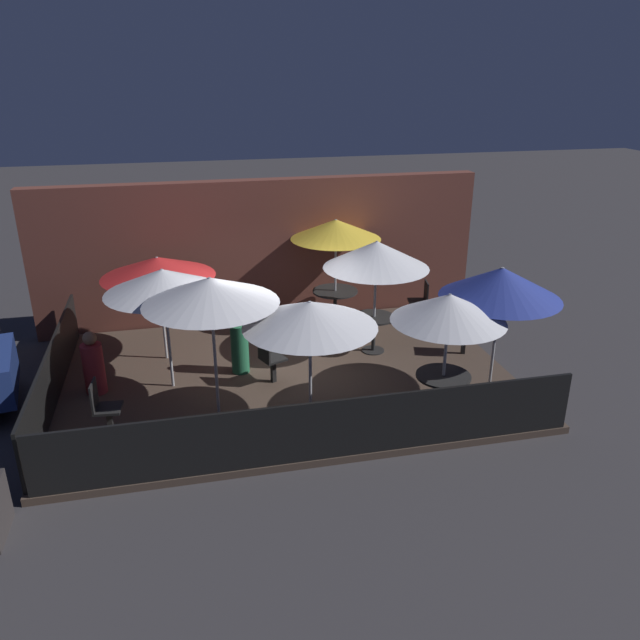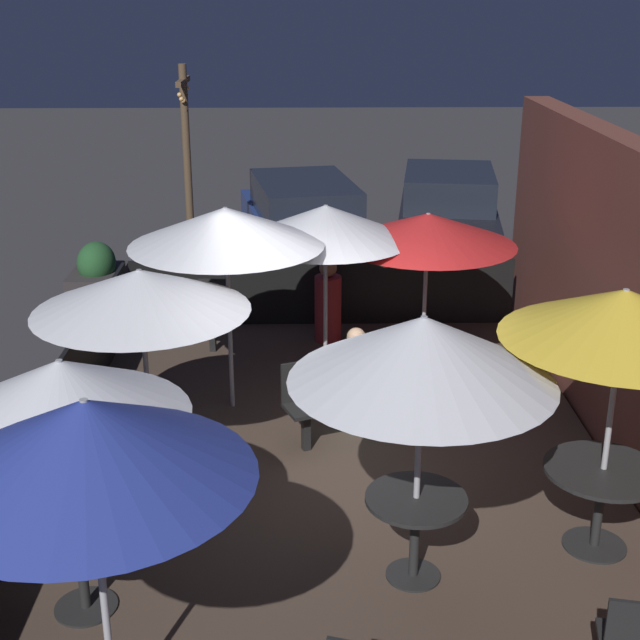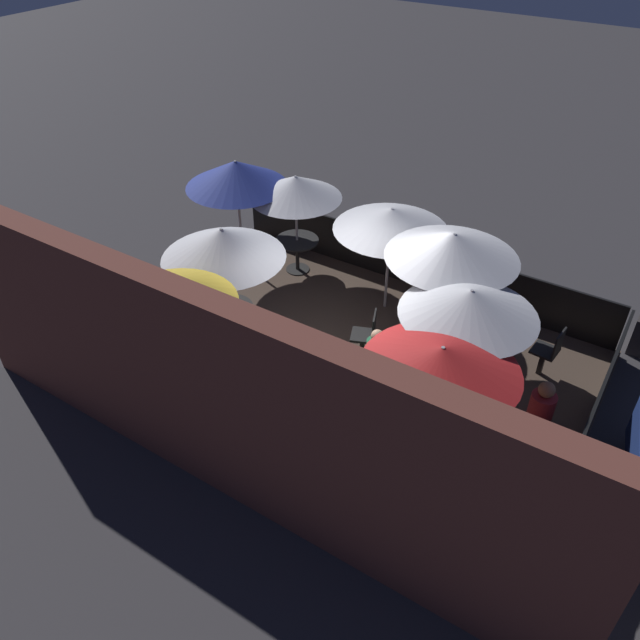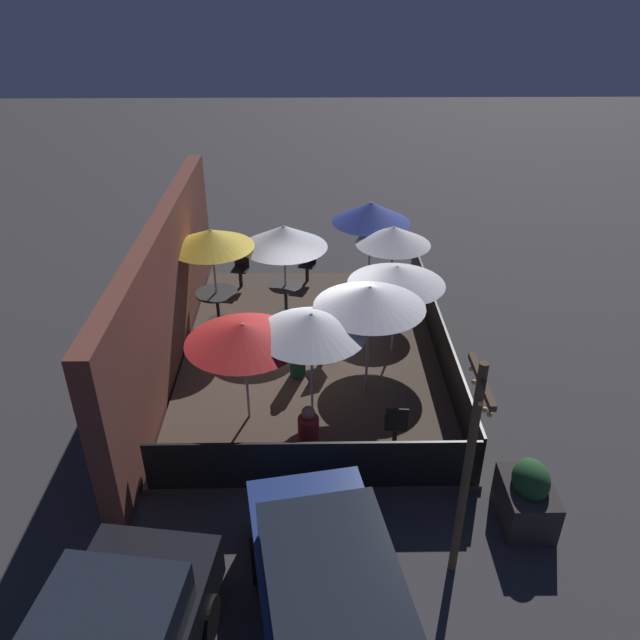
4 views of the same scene
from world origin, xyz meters
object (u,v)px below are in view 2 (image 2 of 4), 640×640
object	(u,v)px
patio_umbrella_2	(62,390)
parked_car_1	(448,213)
dining_table_1	(602,484)
patron_1	(328,305)
planter_box	(98,285)
patio_chair_1	(303,403)
dining_table_2	(80,546)
patio_umbrella_0	(423,350)
patron_0	(356,383)
patio_umbrella_6	(88,440)
parked_car_0	(305,225)
light_post	(188,171)
patio_umbrella_1	(623,315)
patio_chair_2	(213,312)
patio_umbrella_7	(326,223)
patio_umbrella_4	(140,291)
patio_umbrella_5	(226,227)
dining_table_0	(416,514)
patio_umbrella_3	(428,229)

from	to	relation	value
patio_umbrella_2	parked_car_1	world-z (taller)	patio_umbrella_2
dining_table_1	patron_1	distance (m)	5.36
planter_box	parked_car_1	bearing A→B (deg)	118.17
patio_chair_1	dining_table_2	bearing A→B (deg)	-55.33
patio_umbrella_0	patio_chair_1	distance (m)	2.84
dining_table_2	patron_0	world-z (taller)	patron_0
patio_umbrella_6	dining_table_2	distance (m)	1.90
dining_table_2	parked_car_0	xyz separation A→B (m)	(-9.17, 1.73, 0.16)
patio_umbrella_0	patio_umbrella_2	size ratio (longest dim) A/B	1.08
patron_0	light_post	distance (m)	5.49
patio_umbrella_1	patron_1	bearing A→B (deg)	-155.88
patio_chair_1	patio_chair_2	xyz separation A→B (m)	(-2.74, -1.20, 0.02)
patron_1	parked_car_0	world-z (taller)	parked_car_0
patio_umbrella_7	light_post	distance (m)	4.06
patio_umbrella_2	planter_box	bearing A→B (deg)	-168.90
patio_chair_1	patio_umbrella_4	bearing A→B (deg)	-96.39
patio_umbrella_2	patio_chair_1	bearing A→B (deg)	146.64
patron_0	patio_umbrella_5	bearing A→B (deg)	89.32
patio_umbrella_0	patio_umbrella_1	size ratio (longest dim) A/B	0.97
patio_umbrella_6	patio_umbrella_1	bearing A→B (deg)	115.95
patio_umbrella_5	patio_umbrella_7	xyz separation A→B (m)	(-0.74, 1.09, -0.15)
patio_umbrella_7	patio_chair_1	distance (m)	2.30
patio_umbrella_0	parked_car_0	distance (m)	8.95
dining_table_0	patron_0	world-z (taller)	patron_0
planter_box	parked_car_1	size ratio (longest dim) A/B	0.27
patio_umbrella_4	dining_table_1	world-z (taller)	patio_umbrella_4
patio_chair_2	patron_1	bearing A→B (deg)	106.53
patio_umbrella_4	patio_umbrella_6	bearing A→B (deg)	4.55
patio_umbrella_1	parked_car_0	xyz separation A→B (m)	(-8.42, -2.50, -1.42)
dining_table_1	parked_car_1	xyz separation A→B (m)	(-9.23, 0.10, 0.11)
patron_1	light_post	xyz separation A→B (m)	(-2.20, -2.10, 1.41)
parked_car_1	dining_table_2	bearing A→B (deg)	-15.49
patio_umbrella_0	patio_umbrella_6	xyz separation A→B (m)	(1.45, -2.16, 0.04)
light_post	parked_car_1	size ratio (longest dim) A/B	0.84
light_post	patio_umbrella_0	bearing A→B (deg)	19.61
patio_umbrella_1	parked_car_1	bearing A→B (deg)	179.38
planter_box	dining_table_1	bearing A→B (deg)	42.10
patio_umbrella_3	patio_umbrella_2	bearing A→B (deg)	-35.68
patio_umbrella_6	patio_umbrella_4	bearing A→B (deg)	-175.45
dining_table_1	patio_chair_1	distance (m)	3.13
patio_chair_2	patron_1	distance (m)	1.57
planter_box	patio_umbrella_4	bearing A→B (deg)	17.96
dining_table_0	parked_car_1	bearing A→B (deg)	169.85
parked_car_0	patio_umbrella_6	bearing A→B (deg)	-17.13
patio_umbrella_6	dining_table_0	xyz separation A→B (m)	(-1.45, 2.16, -1.47)
patio_umbrella_7	dining_table_2	world-z (taller)	patio_umbrella_7
patio_umbrella_1	patio_chair_1	xyz separation A→B (m)	(-1.84, -2.52, -1.63)
patio_umbrella_7	patio_chair_2	xyz separation A→B (m)	(-1.01, -1.47, -1.46)
parked_car_1	planter_box	bearing A→B (deg)	-53.88
dining_table_0	patio_umbrella_7	bearing A→B (deg)	-170.94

